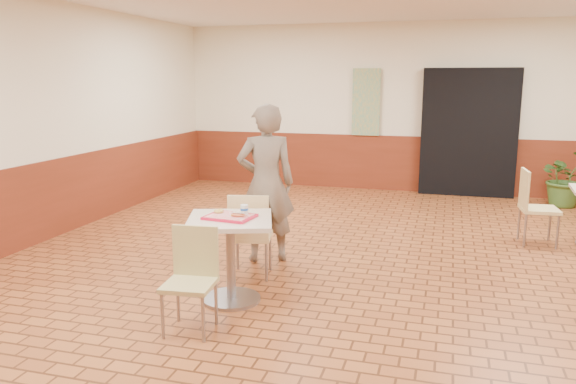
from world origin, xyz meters
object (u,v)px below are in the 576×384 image
(long_john_donut, at_px, (238,215))
(chair_main_back, at_px, (250,231))
(main_table, at_px, (230,245))
(serving_tray, at_px, (230,217))
(chair_second_left, at_px, (533,203))
(customer, at_px, (266,184))
(chair_main_front, at_px, (192,273))
(ring_donut, at_px, (219,211))
(potted_plant, at_px, (567,178))
(paper_cup, at_px, (244,210))

(long_john_donut, bearing_deg, chair_main_back, 101.12)
(main_table, bearing_deg, serving_tray, 0.00)
(chair_second_left, bearing_deg, serving_tray, 128.43)
(chair_main_back, xyz_separation_m, customer, (-0.03, 0.61, 0.38))
(long_john_donut, relative_size, chair_second_left, 0.15)
(chair_main_front, distance_m, long_john_donut, 0.72)
(ring_donut, xyz_separation_m, potted_plant, (3.83, 5.08, -0.36))
(main_table, xyz_separation_m, paper_cup, (0.12, 0.06, 0.33))
(main_table, bearing_deg, ring_donut, 154.42)
(long_john_donut, distance_m, chair_second_left, 3.95)
(customer, height_order, paper_cup, customer)
(potted_plant, bearing_deg, main_table, -125.64)
(customer, bearing_deg, paper_cup, 73.89)
(serving_tray, distance_m, potted_plant, 6.34)
(main_table, height_order, chair_main_back, chair_main_back)
(main_table, bearing_deg, potted_plant, 54.36)
(paper_cup, bearing_deg, potted_plant, 54.91)
(serving_tray, height_order, chair_second_left, chair_second_left)
(ring_donut, height_order, long_john_donut, long_john_donut)
(serving_tray, bearing_deg, chair_main_front, -97.71)
(customer, bearing_deg, potted_plant, -158.64)
(main_table, xyz_separation_m, customer, (-0.06, 1.23, 0.35))
(chair_main_front, height_order, serving_tray, chair_main_front)
(chair_main_front, height_order, ring_donut, chair_main_front)
(customer, xyz_separation_m, long_john_donut, (0.15, -1.26, -0.05))
(chair_second_left, bearing_deg, ring_donut, 126.44)
(ring_donut, bearing_deg, chair_main_back, 80.16)
(serving_tray, bearing_deg, long_john_donut, -17.14)
(main_table, height_order, chair_main_front, chair_main_front)
(chair_main_back, distance_m, potted_plant, 5.86)
(customer, xyz_separation_m, paper_cup, (0.18, -1.17, -0.02))
(ring_donut, relative_size, long_john_donut, 0.66)
(ring_donut, bearing_deg, paper_cup, -0.74)
(chair_main_front, distance_m, chair_second_left, 4.49)
(long_john_donut, bearing_deg, chair_second_left, 44.64)
(serving_tray, relative_size, paper_cup, 4.63)
(chair_main_back, height_order, potted_plant, potted_plant)
(main_table, bearing_deg, chair_main_back, 93.50)
(chair_main_back, height_order, chair_second_left, chair_second_left)
(chair_main_front, height_order, paper_cup, paper_cup)
(ring_donut, xyz_separation_m, chair_second_left, (3.03, 2.67, -0.31))
(serving_tray, relative_size, ring_donut, 4.61)
(ring_donut, height_order, chair_second_left, chair_second_left)
(chair_second_left, bearing_deg, potted_plant, -23.36)
(serving_tray, bearing_deg, chair_main_back, 93.50)
(ring_donut, bearing_deg, chair_second_left, 41.45)
(ring_donut, bearing_deg, chair_main_front, -85.83)
(serving_tray, distance_m, long_john_donut, 0.10)
(serving_tray, bearing_deg, customer, 92.96)
(serving_tray, height_order, ring_donut, ring_donut)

